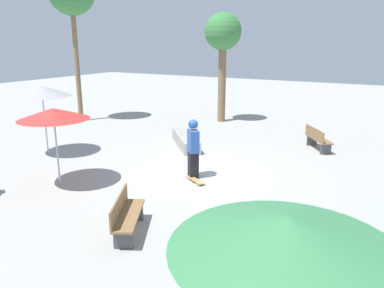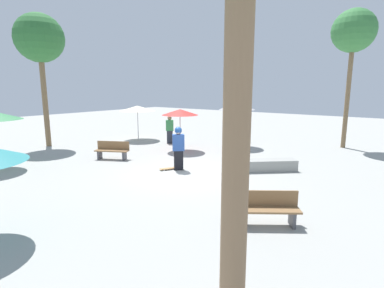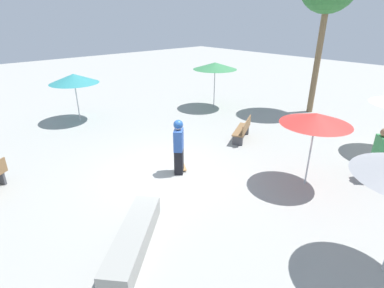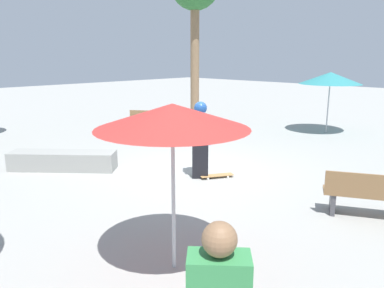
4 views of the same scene
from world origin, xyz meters
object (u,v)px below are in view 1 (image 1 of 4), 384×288
object	(u,v)px
shade_umbrella_green	(287,233)
palm_tree_center_left	(223,36)
concrete_ledge	(186,141)
skateboard	(195,180)
bench_far	(126,215)
skater_main	(193,147)
shade_umbrella_grey	(42,91)
bench_near	(317,139)
shade_umbrella_red	(53,114)

from	to	relation	value
shade_umbrella_green	palm_tree_center_left	world-z (taller)	palm_tree_center_left
concrete_ledge	shade_umbrella_green	world-z (taller)	shade_umbrella_green
shade_umbrella_green	palm_tree_center_left	size ratio (longest dim) A/B	0.45
skateboard	bench_far	size ratio (longest dim) A/B	0.49
skater_main	concrete_ledge	size ratio (longest dim) A/B	0.76
bench_far	shade_umbrella_green	size ratio (longest dim) A/B	0.67
shade_umbrella_grey	palm_tree_center_left	world-z (taller)	palm_tree_center_left
skater_main	bench_near	xyz separation A→B (m)	(-2.67, -4.98, -0.55)
shade_umbrella_red	skater_main	bearing A→B (deg)	-142.17
shade_umbrella_grey	palm_tree_center_left	distance (m)	9.26
shade_umbrella_green	concrete_ledge	bearing A→B (deg)	-54.74
bench_far	shade_umbrella_red	xyz separation A→B (m)	(3.53, -1.32, 1.66)
skater_main	shade_umbrella_green	world-z (taller)	shade_umbrella_green
shade_umbrella_red	palm_tree_center_left	distance (m)	10.68
skateboard	shade_umbrella_grey	distance (m)	6.53
shade_umbrella_green	palm_tree_center_left	xyz separation A→B (m)	(7.27, -14.23, 2.02)
skateboard	bench_near	size ratio (longest dim) A/B	0.51
bench_near	shade_umbrella_grey	xyz separation A→B (m)	(8.54, 5.46, 1.90)
concrete_ledge	shade_umbrella_grey	distance (m)	5.58
skateboard	bench_near	world-z (taller)	bench_near
concrete_ledge	palm_tree_center_left	bearing A→B (deg)	-80.79
skater_main	palm_tree_center_left	xyz separation A→B (m)	(2.80, -8.04, 3.30)
skateboard	shade_umbrella_grey	xyz separation A→B (m)	(6.12, 0.16, 2.27)
bench_far	palm_tree_center_left	distance (m)	12.80
palm_tree_center_left	bench_near	bearing A→B (deg)	150.83
bench_near	shade_umbrella_red	size ratio (longest dim) A/B	0.69
bench_far	palm_tree_center_left	xyz separation A→B (m)	(3.23, -11.77, 3.85)
bench_far	shade_umbrella_red	distance (m)	4.12
shade_umbrella_green	skateboard	bearing A→B (deg)	-54.28
concrete_ledge	shade_umbrella_red	distance (m)	5.76
bench_near	shade_umbrella_green	distance (m)	11.46
shade_umbrella_grey	shade_umbrella_red	xyz separation A→B (m)	(-2.77, 1.93, -0.24)
skateboard	bench_far	xyz separation A→B (m)	(-0.18, 3.42, 0.37)
bench_far	shade_umbrella_grey	xyz separation A→B (m)	(6.30, -3.25, 1.90)
bench_far	shade_umbrella_red	size ratio (longest dim) A/B	0.72
bench_near	shade_umbrella_red	bearing A→B (deg)	-73.16
shade_umbrella_red	bench_far	bearing A→B (deg)	159.47
skater_main	palm_tree_center_left	size ratio (longest dim) A/B	0.33
skateboard	concrete_ledge	size ratio (longest dim) A/B	0.33
palm_tree_center_left	bench_far	bearing A→B (deg)	105.36
bench_far	shade_umbrella_grey	distance (m)	7.34
skater_main	shade_umbrella_grey	distance (m)	6.04
shade_umbrella_green	shade_umbrella_grey	bearing A→B (deg)	-28.92
skateboard	shade_umbrella_red	world-z (taller)	shade_umbrella_red
concrete_ledge	bench_far	world-z (taller)	bench_far
bench_near	shade_umbrella_green	world-z (taller)	shade_umbrella_green
skater_main	shade_umbrella_red	distance (m)	4.08
bench_near	palm_tree_center_left	xyz separation A→B (m)	(5.47, -3.05, 3.85)
bench_near	bench_far	xyz separation A→B (m)	(2.24, 8.71, 0.00)
skater_main	shade_umbrella_grey	world-z (taller)	shade_umbrella_grey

